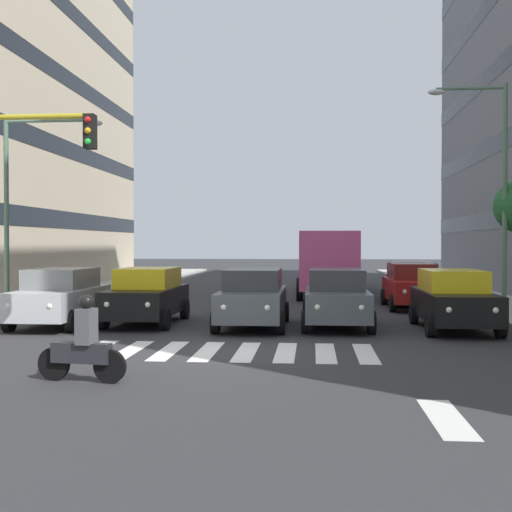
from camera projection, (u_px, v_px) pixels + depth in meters
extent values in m
plane|color=#2D2D30|center=(227.00, 352.00, 15.20)|extent=(180.00, 180.00, 0.00)
cube|color=beige|center=(6.00, 87.00, 36.38)|extent=(8.03, 22.57, 22.19)
cube|color=black|center=(7.00, 221.00, 36.52)|extent=(8.07, 22.61, 0.90)
cube|color=black|center=(7.00, 154.00, 36.45)|extent=(8.07, 22.61, 0.90)
cube|color=black|center=(6.00, 87.00, 36.38)|extent=(8.07, 22.61, 0.90)
cube|color=black|center=(6.00, 19.00, 36.31)|extent=(8.07, 22.61, 0.90)
cube|color=silver|center=(366.00, 353.00, 14.93)|extent=(0.45, 2.80, 0.01)
cube|color=silver|center=(325.00, 353.00, 15.01)|extent=(0.45, 2.80, 0.01)
cube|color=silver|center=(286.00, 352.00, 15.08)|extent=(0.45, 2.80, 0.01)
cube|color=silver|center=(246.00, 352.00, 15.16)|extent=(0.45, 2.80, 0.01)
cube|color=silver|center=(207.00, 351.00, 15.23)|extent=(0.45, 2.80, 0.01)
cube|color=silver|center=(169.00, 351.00, 15.31)|extent=(0.45, 2.80, 0.01)
cube|color=silver|center=(131.00, 350.00, 15.39)|extent=(0.45, 2.80, 0.01)
cube|color=silver|center=(93.00, 350.00, 15.46)|extent=(0.45, 2.80, 0.01)
cube|color=silver|center=(446.00, 418.00, 9.39)|extent=(0.50, 2.20, 0.01)
cube|color=black|center=(454.00, 305.00, 18.87)|extent=(1.80, 4.40, 0.80)
cube|color=yellow|center=(452.00, 280.00, 19.06)|extent=(1.58, 2.46, 0.60)
cylinder|color=black|center=(500.00, 326.00, 17.36)|extent=(0.22, 0.64, 0.64)
cylinder|color=black|center=(431.00, 325.00, 17.51)|extent=(0.22, 0.64, 0.64)
cylinder|color=black|center=(474.00, 314.00, 20.25)|extent=(0.22, 0.64, 0.64)
cylinder|color=black|center=(414.00, 314.00, 20.40)|extent=(0.22, 0.64, 0.64)
sphere|color=white|center=(495.00, 310.00, 16.68)|extent=(0.18, 0.18, 0.18)
sphere|color=white|center=(449.00, 310.00, 16.78)|extent=(0.18, 0.18, 0.18)
cube|color=#474C51|center=(336.00, 303.00, 19.59)|extent=(1.80, 4.40, 0.80)
cube|color=#343639|center=(336.00, 279.00, 19.77)|extent=(1.58, 2.46, 0.60)
cylinder|color=black|center=(372.00, 323.00, 18.07)|extent=(0.22, 0.64, 0.64)
cylinder|color=black|center=(305.00, 322.00, 18.22)|extent=(0.22, 0.64, 0.64)
cylinder|color=black|center=(363.00, 312.00, 20.96)|extent=(0.22, 0.64, 0.64)
cylinder|color=black|center=(306.00, 311.00, 21.12)|extent=(0.22, 0.64, 0.64)
sphere|color=white|center=(361.00, 307.00, 17.39)|extent=(0.18, 0.18, 0.18)
sphere|color=white|center=(317.00, 307.00, 17.49)|extent=(0.18, 0.18, 0.18)
cube|color=#474C51|center=(253.00, 303.00, 19.54)|extent=(1.80, 4.40, 0.80)
cube|color=#343639|center=(253.00, 279.00, 19.73)|extent=(1.58, 2.46, 0.60)
cylinder|color=black|center=(281.00, 323.00, 18.02)|extent=(0.22, 0.64, 0.64)
cylinder|color=black|center=(215.00, 322.00, 18.18)|extent=(0.22, 0.64, 0.64)
cylinder|color=black|center=(285.00, 312.00, 20.92)|extent=(0.22, 0.64, 0.64)
cylinder|color=black|center=(229.00, 311.00, 21.07)|extent=(0.22, 0.64, 0.64)
sphere|color=white|center=(267.00, 308.00, 17.35)|extent=(0.18, 0.18, 0.18)
sphere|color=white|center=(224.00, 307.00, 17.45)|extent=(0.18, 0.18, 0.18)
cube|color=black|center=(147.00, 301.00, 20.39)|extent=(1.80, 4.40, 0.80)
cube|color=yellow|center=(148.00, 278.00, 20.58)|extent=(1.58, 2.46, 0.60)
cylinder|color=black|center=(165.00, 319.00, 18.88)|extent=(0.22, 0.64, 0.64)
cylinder|color=black|center=(104.00, 319.00, 19.03)|extent=(0.22, 0.64, 0.64)
cylinder|color=black|center=(185.00, 309.00, 21.77)|extent=(0.22, 0.64, 0.64)
cylinder|color=black|center=(131.00, 309.00, 21.92)|extent=(0.22, 0.64, 0.64)
sphere|color=white|center=(148.00, 305.00, 18.20)|extent=(0.18, 0.18, 0.18)
sphere|color=white|center=(107.00, 304.00, 18.30)|extent=(0.18, 0.18, 0.18)
cube|color=#B2B7BC|center=(60.00, 302.00, 19.93)|extent=(1.80, 4.40, 0.80)
cube|color=slate|center=(62.00, 278.00, 20.11)|extent=(1.58, 2.46, 0.60)
cylinder|color=black|center=(71.00, 321.00, 18.41)|extent=(0.22, 0.64, 0.64)
cylinder|color=black|center=(9.00, 321.00, 18.56)|extent=(0.22, 0.64, 0.64)
cylinder|color=black|center=(104.00, 311.00, 21.30)|extent=(0.22, 0.64, 0.64)
cylinder|color=black|center=(50.00, 310.00, 21.46)|extent=(0.22, 0.64, 0.64)
sphere|color=white|center=(50.00, 306.00, 17.73)|extent=(0.18, 0.18, 0.18)
sphere|color=white|center=(8.00, 306.00, 17.83)|extent=(0.18, 0.18, 0.18)
cube|color=#B2B7BC|center=(413.00, 286.00, 27.13)|extent=(1.80, 4.40, 0.80)
cube|color=slate|center=(412.00, 269.00, 27.31)|extent=(1.58, 2.46, 0.60)
cylinder|color=black|center=(442.00, 299.00, 25.61)|extent=(0.22, 0.64, 0.64)
cylinder|color=black|center=(395.00, 299.00, 25.76)|extent=(0.22, 0.64, 0.64)
cylinder|color=black|center=(429.00, 294.00, 28.51)|extent=(0.22, 0.64, 0.64)
cylinder|color=black|center=(387.00, 293.00, 28.66)|extent=(0.22, 0.64, 0.64)
sphere|color=white|center=(437.00, 288.00, 24.94)|extent=(0.18, 0.18, 0.18)
sphere|color=white|center=(406.00, 288.00, 25.03)|extent=(0.18, 0.18, 0.18)
cube|color=maroon|center=(412.00, 290.00, 25.25)|extent=(1.80, 4.40, 0.80)
cube|color=maroon|center=(411.00, 271.00, 25.44)|extent=(1.58, 2.46, 0.60)
cylinder|color=black|center=(444.00, 304.00, 23.73)|extent=(0.22, 0.64, 0.64)
cylinder|color=black|center=(393.00, 303.00, 23.89)|extent=(0.22, 0.64, 0.64)
cylinder|color=black|center=(429.00, 297.00, 26.63)|extent=(0.22, 0.64, 0.64)
cylinder|color=black|center=(384.00, 297.00, 26.78)|extent=(0.22, 0.64, 0.64)
sphere|color=white|center=(438.00, 292.00, 23.06)|extent=(0.18, 0.18, 0.18)
sphere|color=white|center=(405.00, 291.00, 23.16)|extent=(0.18, 0.18, 0.18)
cube|color=#DB5193|center=(327.00, 258.00, 32.17)|extent=(2.50, 10.50, 2.50)
cube|color=black|center=(327.00, 247.00, 32.16)|extent=(2.52, 9.87, 0.80)
cylinder|color=black|center=(358.00, 290.00, 28.43)|extent=(0.28, 1.00, 1.00)
cylinder|color=black|center=(300.00, 289.00, 28.64)|extent=(0.28, 1.00, 1.00)
cylinder|color=black|center=(349.00, 281.00, 35.23)|extent=(0.28, 1.00, 1.00)
cylinder|color=black|center=(302.00, 280.00, 35.44)|extent=(0.28, 1.00, 1.00)
cylinder|color=black|center=(54.00, 364.00, 12.00)|extent=(0.61, 0.19, 0.60)
cylinder|color=black|center=(110.00, 366.00, 11.74)|extent=(0.61, 0.19, 0.60)
cube|color=#232328|center=(81.00, 353.00, 11.87)|extent=(1.12, 0.40, 0.36)
cube|color=#4C4C51|center=(86.00, 326.00, 11.83)|extent=(0.33, 0.40, 0.64)
sphere|color=black|center=(86.00, 302.00, 11.83)|extent=(0.26, 0.26, 0.26)
cube|color=black|center=(90.00, 132.00, 14.64)|extent=(0.24, 0.28, 0.76)
sphere|color=red|center=(88.00, 120.00, 14.49)|extent=(0.14, 0.14, 0.14)
sphere|color=orange|center=(88.00, 131.00, 14.49)|extent=(0.14, 0.14, 0.14)
sphere|color=green|center=(88.00, 142.00, 14.50)|extent=(0.14, 0.14, 0.14)
cylinder|color=#4C6B56|center=(505.00, 199.00, 21.91)|extent=(0.16, 0.16, 7.61)
cylinder|color=#4C6B56|center=(471.00, 88.00, 21.93)|extent=(2.24, 0.10, 0.10)
ellipsoid|color=#B7BCC1|center=(436.00, 92.00, 22.03)|extent=(0.56, 0.28, 0.20)
cylinder|color=#4C6B56|center=(7.00, 215.00, 22.26)|extent=(0.16, 0.16, 6.56)
cylinder|color=#4C6B56|center=(50.00, 121.00, 22.07)|extent=(3.04, 0.10, 0.10)
ellipsoid|color=#B7BCC1|center=(94.00, 123.00, 21.95)|extent=(0.56, 0.28, 0.20)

